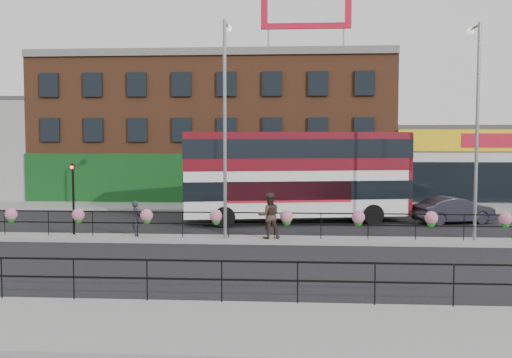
# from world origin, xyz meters

# --- Properties ---
(ground) EXTENTS (120.00, 120.00, 0.00)m
(ground) POSITION_xyz_m (0.00, 0.00, 0.00)
(ground) COLOR black
(ground) RESTS_ON ground
(south_pavement) EXTENTS (60.00, 4.00, 0.15)m
(south_pavement) POSITION_xyz_m (0.00, -12.00, 0.07)
(south_pavement) COLOR gray
(south_pavement) RESTS_ON ground
(north_pavement) EXTENTS (60.00, 4.00, 0.15)m
(north_pavement) POSITION_xyz_m (0.00, 12.00, 0.07)
(north_pavement) COLOR gray
(north_pavement) RESTS_ON ground
(median) EXTENTS (60.00, 1.60, 0.15)m
(median) POSITION_xyz_m (0.00, 0.00, 0.07)
(median) COLOR gray
(median) RESTS_ON ground
(yellow_line_inner) EXTENTS (60.00, 0.10, 0.01)m
(yellow_line_inner) POSITION_xyz_m (0.00, -9.70, 0.01)
(yellow_line_inner) COLOR gold
(yellow_line_inner) RESTS_ON ground
(yellow_line_outer) EXTENTS (60.00, 0.10, 0.01)m
(yellow_line_outer) POSITION_xyz_m (0.00, -9.88, 0.01)
(yellow_line_outer) COLOR gold
(yellow_line_outer) RESTS_ON ground
(brick_building) EXTENTS (25.00, 12.21, 10.30)m
(brick_building) POSITION_xyz_m (-4.00, 19.96, 5.13)
(brick_building) COLOR brown
(brick_building) RESTS_ON ground
(supermarket) EXTENTS (15.00, 12.25, 5.30)m
(supermarket) POSITION_xyz_m (16.00, 19.90, 2.65)
(supermarket) COLOR silver
(supermarket) RESTS_ON ground
(billboard) EXTENTS (6.00, 0.29, 4.40)m
(billboard) POSITION_xyz_m (2.50, 14.99, 13.18)
(billboard) COLOR red
(billboard) RESTS_ON brick_building
(median_railing) EXTENTS (30.04, 0.56, 1.23)m
(median_railing) POSITION_xyz_m (-0.00, 0.00, 1.05)
(median_railing) COLOR black
(median_railing) RESTS_ON median
(south_railing) EXTENTS (20.04, 0.05, 1.12)m
(south_railing) POSITION_xyz_m (-2.00, -10.10, 0.96)
(south_railing) COLOR black
(south_railing) RESTS_ON south_pavement
(double_decker_bus) EXTENTS (12.10, 4.93, 4.77)m
(double_decker_bus) POSITION_xyz_m (1.92, 5.88, 2.93)
(double_decker_bus) COLOR white
(double_decker_bus) RESTS_ON ground
(car) EXTENTS (4.17, 5.17, 1.39)m
(car) POSITION_xyz_m (10.14, 6.11, 0.70)
(car) COLOR #25242F
(car) RESTS_ON ground
(pedestrian_a) EXTENTS (0.81, 0.75, 1.55)m
(pedestrian_a) POSITION_xyz_m (-5.11, 0.20, 0.93)
(pedestrian_a) COLOR #282731
(pedestrian_a) RESTS_ON median
(pedestrian_b) EXTENTS (1.27, 1.15, 1.98)m
(pedestrian_b) POSITION_xyz_m (0.77, -0.05, 1.14)
(pedestrian_b) COLOR #3E2D25
(pedestrian_b) RESTS_ON median
(lamp_column_west) EXTENTS (0.33, 1.63, 9.32)m
(lamp_column_west) POSITION_xyz_m (-1.11, 0.08, 5.67)
(lamp_column_west) COLOR gray
(lamp_column_west) RESTS_ON median
(lamp_column_east) EXTENTS (0.33, 1.60, 9.12)m
(lamp_column_east) POSITION_xyz_m (9.45, 0.28, 5.55)
(lamp_column_east) COLOR gray
(lamp_column_east) RESTS_ON median
(traffic_light_median) EXTENTS (0.15, 0.28, 3.65)m
(traffic_light_median) POSITION_xyz_m (-8.00, 0.39, 2.47)
(traffic_light_median) COLOR black
(traffic_light_median) RESTS_ON median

